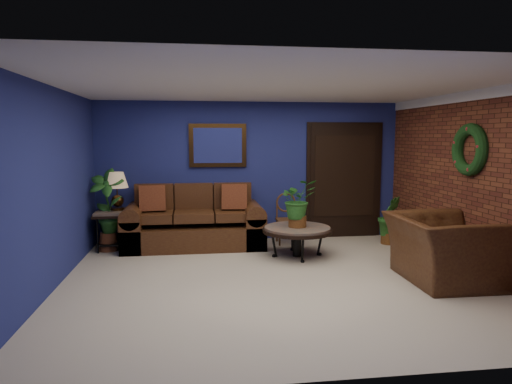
{
  "coord_description": "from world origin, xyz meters",
  "views": [
    {
      "loc": [
        -1.01,
        -5.71,
        1.88
      ],
      "look_at": [
        -0.17,
        0.55,
        1.11
      ],
      "focal_mm": 32.0,
      "sensor_mm": 36.0,
      "label": 1
    }
  ],
  "objects": [
    {
      "name": "floor",
      "position": [
        0.0,
        0.0,
        0.0
      ],
      "size": [
        5.5,
        5.5,
        0.0
      ],
      "primitive_type": "plane",
      "color": "beige",
      "rests_on": "ground"
    },
    {
      "name": "wall_back",
      "position": [
        0.0,
        2.5,
        1.25
      ],
      "size": [
        5.5,
        0.04,
        2.5
      ],
      "primitive_type": "cube",
      "color": "navy",
      "rests_on": "ground"
    },
    {
      "name": "wall_left",
      "position": [
        -2.75,
        0.0,
        1.25
      ],
      "size": [
        0.04,
        5.0,
        2.5
      ],
      "primitive_type": "cube",
      "color": "navy",
      "rests_on": "ground"
    },
    {
      "name": "wall_right_brick",
      "position": [
        2.75,
        0.0,
        1.25
      ],
      "size": [
        0.04,
        5.0,
        2.5
      ],
      "primitive_type": "cube",
      "color": "brown",
      "rests_on": "ground"
    },
    {
      "name": "ceiling",
      "position": [
        0.0,
        0.0,
        2.5
      ],
      "size": [
        5.5,
        5.0,
        0.02
      ],
      "primitive_type": "cube",
      "color": "white",
      "rests_on": "wall_back"
    },
    {
      "name": "crown_molding",
      "position": [
        2.72,
        0.0,
        2.43
      ],
      "size": [
        0.03,
        5.0,
        0.14
      ],
      "primitive_type": "cube",
      "color": "white",
      "rests_on": "wall_right_brick"
    },
    {
      "name": "wall_mirror",
      "position": [
        -0.6,
        2.46,
        1.72
      ],
      "size": [
        1.02,
        0.06,
        0.77
      ],
      "primitive_type": "cube",
      "color": "#3F2710",
      "rests_on": "wall_back"
    },
    {
      "name": "closet_door",
      "position": [
        1.75,
        2.47,
        1.05
      ],
      "size": [
        1.44,
        0.06,
        2.18
      ],
      "primitive_type": "cube",
      "color": "black",
      "rests_on": "wall_back"
    },
    {
      "name": "wreath",
      "position": [
        2.69,
        0.05,
        1.7
      ],
      "size": [
        0.16,
        0.72,
        0.72
      ],
      "primitive_type": "torus",
      "rotation": [
        0.0,
        1.57,
        0.0
      ],
      "color": "black",
      "rests_on": "wall_right_brick"
    },
    {
      "name": "sofa",
      "position": [
        -1.04,
        2.09,
        0.35
      ],
      "size": [
        2.36,
        1.02,
        1.06
      ],
      "color": "#4E3016",
      "rests_on": "ground"
    },
    {
      "name": "coffee_table",
      "position": [
        0.57,
        1.16,
        0.41
      ],
      "size": [
        1.1,
        1.1,
        0.47
      ],
      "rotation": [
        0.0,
        0.0,
        0.2
      ],
      "color": "#4D4943",
      "rests_on": "ground"
    },
    {
      "name": "end_table",
      "position": [
        -2.3,
        2.05,
        0.5
      ],
      "size": [
        0.72,
        0.72,
        0.66
      ],
      "color": "#4D4943",
      "rests_on": "ground"
    },
    {
      "name": "table_lamp",
      "position": [
        -2.3,
        2.05,
        1.05
      ],
      "size": [
        0.37,
        0.37,
        0.61
      ],
      "color": "#3F2710",
      "rests_on": "end_table"
    },
    {
      "name": "side_chair",
      "position": [
        0.59,
        2.12,
        0.5
      ],
      "size": [
        0.39,
        0.39,
        0.88
      ],
      "rotation": [
        0.0,
        0.0,
        -0.03
      ],
      "color": "brown",
      "rests_on": "ground"
    },
    {
      "name": "armchair",
      "position": [
        2.15,
        -0.31,
        0.43
      ],
      "size": [
        1.16,
        1.32,
        0.85
      ],
      "primitive_type": "imported",
      "rotation": [
        0.0,
        0.0,
        1.56
      ],
      "color": "#4E3016",
      "rests_on": "ground"
    },
    {
      "name": "coffee_plant",
      "position": [
        0.57,
        1.16,
        0.88
      ],
      "size": [
        0.64,
        0.59,
        0.75
      ],
      "color": "brown",
      "rests_on": "coffee_table"
    },
    {
      "name": "floor_plant",
      "position": [
        2.35,
        1.77,
        0.45
      ],
      "size": [
        0.39,
        0.32,
        0.85
      ],
      "color": "brown",
      "rests_on": "ground"
    },
    {
      "name": "tall_plant",
      "position": [
        -2.45,
        1.95,
        0.73
      ],
      "size": [
        0.67,
        0.54,
        1.36
      ],
      "color": "brown",
      "rests_on": "ground"
    }
  ]
}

